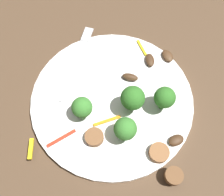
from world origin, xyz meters
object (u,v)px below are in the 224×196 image
(fork, at_px, (78,56))
(sausage_slice_2, at_px, (94,137))
(mushroom_3, at_px, (130,77))
(pepper_strip_0, at_px, (142,48))
(broccoli_floret_3, at_px, (125,129))
(pepper_strip_1, at_px, (61,138))
(sausage_slice_0, at_px, (159,153))
(broccoli_floret_0, at_px, (82,107))
(mushroom_0, at_px, (167,56))
(sausage_slice_1, at_px, (174,176))
(pepper_strip_2, at_px, (105,121))
(plate, at_px, (112,99))
(mushroom_2, at_px, (176,140))
(pepper_strip_3, at_px, (31,149))
(broccoli_floret_2, at_px, (133,98))
(broccoli_floret_1, at_px, (165,96))
(mushroom_1, at_px, (150,60))

(fork, bearing_deg, sausage_slice_2, -152.64)
(mushroom_3, relative_size, pepper_strip_0, 0.77)
(broccoli_floret_3, xyz_separation_m, pepper_strip_1, (-0.03, 0.10, -0.03))
(sausage_slice_0, distance_m, mushroom_3, 0.15)
(broccoli_floret_0, distance_m, mushroom_0, 0.20)
(sausage_slice_1, bearing_deg, pepper_strip_2, 60.39)
(plate, distance_m, broccoli_floret_3, 0.09)
(pepper_strip_0, bearing_deg, sausage_slice_2, 165.76)
(sausage_slice_1, bearing_deg, plate, 45.89)
(sausage_slice_2, relative_size, mushroom_2, 1.17)
(plate, xyz_separation_m, pepper_strip_3, (-0.12, 0.11, 0.01))
(pepper_strip_2, bearing_deg, pepper_strip_1, 124.99)
(broccoli_floret_3, height_order, mushroom_2, broccoli_floret_3)
(sausage_slice_1, distance_m, pepper_strip_3, 0.24)
(sausage_slice_0, distance_m, pepper_strip_1, 0.17)
(fork, relative_size, mushroom_3, 5.93)
(pepper_strip_0, bearing_deg, sausage_slice_1, -160.57)
(broccoli_floret_0, height_order, mushroom_3, broccoli_floret_0)
(pepper_strip_1, relative_size, pepper_strip_2, 1.09)
(pepper_strip_0, bearing_deg, plate, 163.05)
(broccoli_floret_3, bearing_deg, pepper_strip_2, 63.17)
(mushroom_0, bearing_deg, sausage_slice_2, 151.39)
(broccoli_floret_2, bearing_deg, sausage_slice_1, -141.26)
(fork, xyz_separation_m, pepper_strip_3, (-0.20, 0.03, 0.00))
(pepper_strip_2, bearing_deg, broccoli_floret_0, 81.78)
(broccoli_floret_0, xyz_separation_m, sausage_slice_1, (-0.08, -0.17, -0.02))
(broccoli_floret_3, distance_m, mushroom_0, 0.19)
(broccoli_floret_1, bearing_deg, sausage_slice_2, 128.81)
(plate, distance_m, sausage_slice_0, 0.13)
(fork, bearing_deg, plate, -128.94)
(pepper_strip_1, bearing_deg, broccoli_floret_1, -59.09)
(mushroom_0, xyz_separation_m, pepper_strip_1, (-0.20, 0.16, -0.00))
(sausage_slice_1, height_order, mushroom_3, same)
(mushroom_1, bearing_deg, sausage_slice_0, -167.96)
(sausage_slice_2, distance_m, pepper_strip_2, 0.04)
(mushroom_1, xyz_separation_m, pepper_strip_3, (-0.21, 0.17, -0.00))
(pepper_strip_2, bearing_deg, sausage_slice_0, -111.77)
(plate, xyz_separation_m, broccoli_floret_1, (0.00, -0.09, 0.04))
(pepper_strip_0, bearing_deg, pepper_strip_1, 153.65)
(fork, relative_size, mushroom_2, 6.55)
(mushroom_2, relative_size, pepper_strip_3, 0.78)
(sausage_slice_2, distance_m, mushroom_2, 0.14)
(sausage_slice_1, xyz_separation_m, sausage_slice_2, (0.04, 0.14, -0.00))
(pepper_strip_1, xyz_separation_m, pepper_strip_2, (0.05, -0.07, -0.00))
(broccoli_floret_1, distance_m, sausage_slice_0, 0.10)
(broccoli_floret_0, relative_size, pepper_strip_1, 0.87)
(broccoli_floret_2, relative_size, mushroom_0, 2.08)
(broccoli_floret_1, xyz_separation_m, mushroom_3, (0.04, 0.07, -0.03))
(plate, xyz_separation_m, broccoli_floret_2, (-0.01, -0.04, 0.05))
(plate, relative_size, mushroom_0, 10.16)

